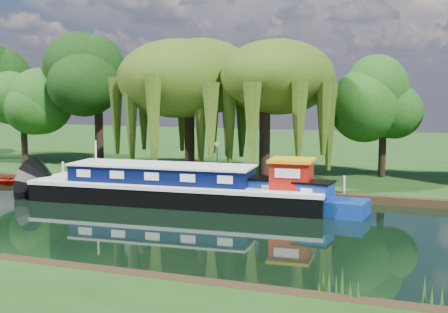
% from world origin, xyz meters
% --- Properties ---
extents(ground, '(120.00, 120.00, 0.00)m').
position_xyz_m(ground, '(0.00, 0.00, 0.00)').
color(ground, black).
extents(far_bank, '(120.00, 52.00, 0.45)m').
position_xyz_m(far_bank, '(0.00, 34.00, 0.23)').
color(far_bank, '#15370F').
rests_on(far_bank, ground).
extents(dutch_barge, '(16.98, 4.79, 3.54)m').
position_xyz_m(dutch_barge, '(0.38, 4.66, 0.88)').
color(dutch_barge, black).
rests_on(dutch_barge, ground).
extents(narrowboat, '(12.32, 3.42, 1.77)m').
position_xyz_m(narrowboat, '(4.63, 5.11, 0.63)').
color(narrowboat, navy).
rests_on(narrowboat, ground).
extents(red_dinghy, '(3.35, 2.39, 0.69)m').
position_xyz_m(red_dinghy, '(-13.39, 6.61, 0.00)').
color(red_dinghy, '#97120B').
rests_on(red_dinghy, ground).
extents(willow_left, '(7.47, 7.47, 8.95)m').
position_xyz_m(willow_left, '(-2.29, 12.45, 6.95)').
color(willow_left, black).
rests_on(willow_left, far_bank).
extents(willow_right, '(6.80, 6.80, 8.29)m').
position_xyz_m(willow_right, '(3.52, 11.18, 6.50)').
color(willow_right, black).
rests_on(willow_right, far_bank).
extents(tree_far_left, '(4.57, 4.57, 7.37)m').
position_xyz_m(tree_far_left, '(-17.06, 13.21, 5.50)').
color(tree_far_left, black).
rests_on(tree_far_left, far_bank).
extents(tree_far_mid, '(5.82, 5.82, 9.53)m').
position_xyz_m(tree_far_mid, '(-11.27, 15.07, 7.01)').
color(tree_far_mid, black).
rests_on(tree_far_mid, far_bank).
extents(tree_far_right, '(4.31, 4.31, 7.06)m').
position_xyz_m(tree_far_right, '(10.59, 15.55, 5.32)').
color(tree_far_right, black).
rests_on(tree_far_right, far_bank).
extents(lamppost, '(0.36, 0.36, 2.56)m').
position_xyz_m(lamppost, '(0.50, 10.50, 2.42)').
color(lamppost, silver).
rests_on(lamppost, far_bank).
extents(mooring_posts, '(19.16, 0.16, 1.00)m').
position_xyz_m(mooring_posts, '(-0.50, 8.40, 0.95)').
color(mooring_posts, silver).
rests_on(mooring_posts, far_bank).
extents(reeds_near, '(33.70, 1.50, 1.10)m').
position_xyz_m(reeds_near, '(6.87, -7.57, 0.55)').
color(reeds_near, '#204B14').
rests_on(reeds_near, ground).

